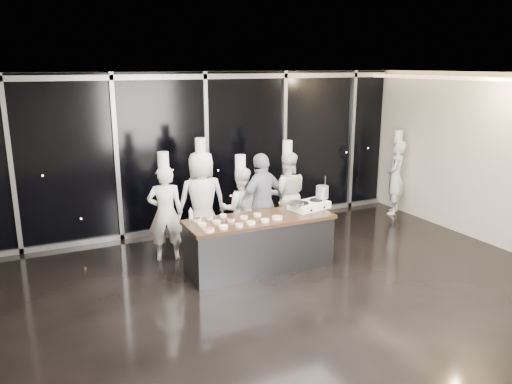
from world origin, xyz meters
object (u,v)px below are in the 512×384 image
(stock_pot, at_px, (322,192))
(chef_far_left, at_px, (166,212))
(guest, at_px, (262,202))
(chef_side, at_px, (395,176))
(chef_center, at_px, (241,208))
(demo_counter, at_px, (260,243))
(stove, at_px, (309,205))
(frying_pan, at_px, (296,203))
(chef_right, at_px, (287,194))
(chef_left, at_px, (202,200))

(stock_pot, relative_size, chef_far_left, 0.11)
(guest, xyz_separation_m, chef_side, (3.74, 0.76, -0.03))
(stock_pot, height_order, chef_center, chef_center)
(demo_counter, relative_size, chef_center, 1.39)
(stock_pot, xyz_separation_m, chef_side, (2.89, 1.43, -0.28))
(stove, distance_m, guest, 0.93)
(demo_counter, xyz_separation_m, chef_side, (4.20, 1.60, 0.41))
(chef_center, relative_size, guest, 0.98)
(demo_counter, relative_size, guest, 1.37)
(stock_pot, relative_size, chef_side, 0.11)
(stove, xyz_separation_m, guest, (-0.54, 0.75, -0.06))
(demo_counter, distance_m, stove, 1.13)
(guest, bearing_deg, stock_pot, 121.96)
(demo_counter, distance_m, frying_pan, 0.92)
(stock_pot, bearing_deg, demo_counter, -172.55)
(chef_right, bearing_deg, demo_counter, 68.90)
(frying_pan, relative_size, chef_left, 0.23)
(chef_center, height_order, chef_side, chef_side)
(stove, bearing_deg, stock_pot, 0.77)
(frying_pan, distance_m, chef_center, 1.18)
(stove, bearing_deg, chef_far_left, 144.04)
(frying_pan, relative_size, chef_side, 0.25)
(frying_pan, xyz_separation_m, chef_side, (3.52, 1.59, -0.20))
(demo_counter, bearing_deg, chef_right, 47.07)
(chef_left, bearing_deg, chef_center, 153.95)
(chef_side, bearing_deg, chef_center, -34.96)
(frying_pan, bearing_deg, chef_side, 11.90)
(guest, bearing_deg, chef_center, -41.96)
(frying_pan, bearing_deg, chef_center, 108.26)
(chef_left, height_order, chef_right, chef_left)
(demo_counter, height_order, guest, guest)
(chef_left, distance_m, chef_side, 4.73)
(chef_far_left, relative_size, chef_center, 1.08)
(stock_pot, distance_m, chef_far_left, 2.76)
(stock_pot, height_order, guest, guest)
(chef_far_left, distance_m, chef_right, 2.52)
(chef_left, xyz_separation_m, chef_right, (1.76, -0.01, -0.08))
(demo_counter, relative_size, frying_pan, 5.11)
(stock_pot, height_order, chef_side, chef_side)
(chef_left, xyz_separation_m, chef_side, (4.73, 0.27, -0.06))
(frying_pan, xyz_separation_m, chef_center, (-0.58, 0.99, -0.28))
(frying_pan, xyz_separation_m, chef_right, (0.55, 1.31, -0.21))
(chef_far_left, relative_size, chef_side, 1.00)
(chef_far_left, height_order, chef_left, chef_left)
(demo_counter, distance_m, chef_far_left, 1.73)
(chef_far_left, distance_m, guest, 1.75)
(stock_pot, xyz_separation_m, chef_left, (-1.83, 1.17, -0.22))
(chef_far_left, bearing_deg, guest, -172.21)
(demo_counter, height_order, stock_pot, stock_pot)
(chef_center, xyz_separation_m, guest, (0.36, -0.15, 0.12))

